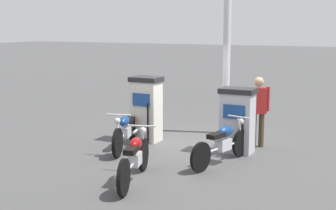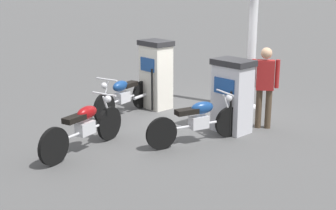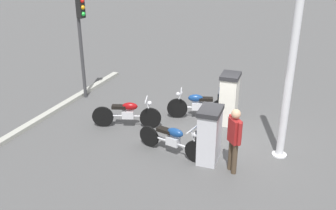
{
  "view_description": "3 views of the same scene",
  "coord_description": "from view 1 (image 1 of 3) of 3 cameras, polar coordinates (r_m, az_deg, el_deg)",
  "views": [
    {
      "loc": [
        10.17,
        4.6,
        2.91
      ],
      "look_at": [
        1.33,
        0.06,
        1.22
      ],
      "focal_mm": 49.75,
      "sensor_mm": 36.0,
      "label": 1
    },
    {
      "loc": [
        7.08,
        7.2,
        3.1
      ],
      "look_at": [
        1.25,
        0.58,
        0.65
      ],
      "focal_mm": 49.37,
      "sensor_mm": 36.0,
      "label": 2
    },
    {
      "loc": [
        -1.93,
        9.69,
        5.38
      ],
      "look_at": [
        1.72,
        -0.2,
        0.78
      ],
      "focal_mm": 40.38,
      "sensor_mm": 36.0,
      "label": 3
    }
  ],
  "objects": [
    {
      "name": "ground_plane",
      "position": [
        11.54,
        2.76,
        -5.0
      ],
      "size": [
        120.0,
        120.0,
        0.0
      ],
      "primitive_type": "plane",
      "color": "#4C4C4C"
    },
    {
      "name": "attendant_person",
      "position": [
        11.4,
        10.99,
        -0.24
      ],
      "size": [
        0.43,
        0.5,
        1.72
      ],
      "color": "#473828",
      "rests_on": "ground"
    },
    {
      "name": "motorcycle_far_pump",
      "position": [
        10.02,
        6.73,
        -4.59
      ],
      "size": [
        2.09,
        0.77,
        0.95
      ],
      "color": "black",
      "rests_on": "ground"
    },
    {
      "name": "canopy_support_pole",
      "position": [
        12.66,
        7.18,
        5.8
      ],
      "size": [
        0.4,
        0.4,
        4.32
      ],
      "color": "silver",
      "rests_on": "ground"
    },
    {
      "name": "motorcycle_near_pump",
      "position": [
        11.09,
        -5.2,
        -3.14
      ],
      "size": [
        2.02,
        0.78,
        0.97
      ],
      "color": "black",
      "rests_on": "ground"
    },
    {
      "name": "motorcycle_extra",
      "position": [
        8.83,
        -4.13,
        -6.47
      ],
      "size": [
        2.09,
        0.81,
        0.97
      ],
      "color": "black",
      "rests_on": "ground"
    },
    {
      "name": "fuel_pump_near",
      "position": [
        11.84,
        -2.67,
        -0.45
      ],
      "size": [
        0.61,
        0.76,
        1.65
      ],
      "color": "silver",
      "rests_on": "ground"
    },
    {
      "name": "fuel_pump_far",
      "position": [
        10.88,
        8.49,
        -1.83
      ],
      "size": [
        0.6,
        0.81,
        1.51
      ],
      "color": "silver",
      "rests_on": "ground"
    }
  ]
}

